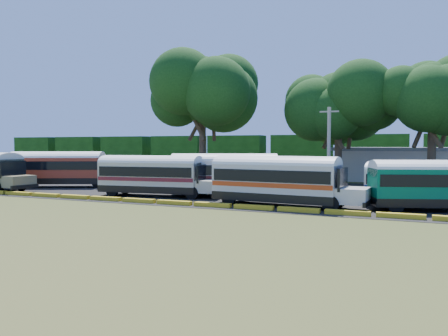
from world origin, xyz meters
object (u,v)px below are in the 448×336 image
at_px(bus_white_red, 279,178).
at_px(bus_teal, 441,182).
at_px(bus_cream_west, 153,173).
at_px(bus_red, 61,167).
at_px(tree_west, 202,90).

xyz_separation_m(bus_white_red, bus_teal, (10.26, 1.75, -0.09)).
height_order(bus_cream_west, bus_teal, bus_cream_west).
distance_m(bus_cream_west, bus_teal, 21.41).
xyz_separation_m(bus_red, bus_white_red, (24.10, -4.79, -0.09)).
xyz_separation_m(bus_teal, tree_west, (-24.37, 15.35, 8.78)).
bearing_deg(tree_west, bus_cream_west, -79.22).
distance_m(bus_red, bus_white_red, 24.57).
xyz_separation_m(bus_red, bus_teal, (34.36, -3.04, -0.18)).
height_order(bus_teal, tree_west, tree_west).
bearing_deg(bus_white_red, bus_cream_west, 176.22).
bearing_deg(bus_cream_west, bus_red, 159.05).
bearing_deg(tree_west, bus_red, -129.03).
relative_size(bus_cream_west, tree_west, 0.73).
bearing_deg(bus_red, bus_teal, -29.02).
relative_size(bus_red, bus_white_red, 1.03).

